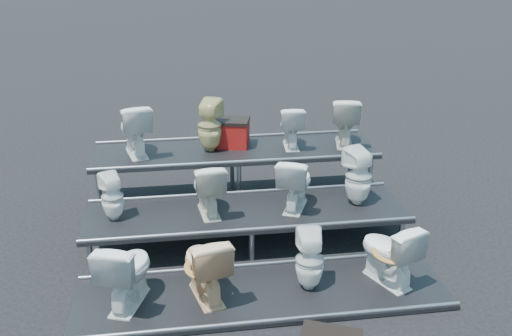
{
  "coord_description": "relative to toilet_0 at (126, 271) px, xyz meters",
  "views": [
    {
      "loc": [
        -0.88,
        -6.75,
        3.74
      ],
      "look_at": [
        0.14,
        0.1,
        1.01
      ],
      "focal_mm": 40.0,
      "sensor_mm": 36.0,
      "label": 1
    }
  ],
  "objects": [
    {
      "name": "toilet_6",
      "position": [
        2.13,
        1.3,
        0.36
      ],
      "size": [
        0.66,
        0.81,
        0.72
      ],
      "primitive_type": "imported",
      "rotation": [
        0.0,
        0.0,
        2.72
      ],
      "color": "white",
      "rests_on": "tier_mid"
    },
    {
      "name": "toilet_9",
      "position": [
        1.11,
        2.6,
        0.79
      ],
      "size": [
        0.47,
        0.47,
        0.78
      ],
      "primitive_type": "imported",
      "rotation": [
        0.0,
        0.0,
        2.71
      ],
      "color": "#CDBE7C",
      "rests_on": "tier_back"
    },
    {
      "name": "tier_back",
      "position": [
        1.48,
        2.6,
        -0.03
      ],
      "size": [
        4.2,
        1.2,
        0.86
      ],
      "primitive_type": "cube",
      "color": "black",
      "rests_on": "ground"
    },
    {
      "name": "toilet_0",
      "position": [
        0.0,
        0.0,
        0.0
      ],
      "size": [
        0.68,
        0.89,
        0.8
      ],
      "primitive_type": "imported",
      "rotation": [
        0.0,
        0.0,
        2.8
      ],
      "color": "white",
      "rests_on": "tier_front"
    },
    {
      "name": "toilet_2",
      "position": [
        2.03,
        0.0,
        -0.04
      ],
      "size": [
        0.35,
        0.36,
        0.72
      ],
      "primitive_type": "imported",
      "rotation": [
        0.0,
        0.0,
        3.04
      ],
      "color": "white",
      "rests_on": "tier_front"
    },
    {
      "name": "toilet_8",
      "position": [
        0.02,
        2.6,
        0.79
      ],
      "size": [
        0.59,
        0.83,
        0.77
      ],
      "primitive_type": "imported",
      "rotation": [
        0.0,
        0.0,
        3.38
      ],
      "color": "white",
      "rests_on": "tier_back"
    },
    {
      "name": "tier_mid",
      "position": [
        1.48,
        1.3,
        -0.23
      ],
      "size": [
        4.2,
        1.2,
        0.46
      ],
      "primitive_type": "cube",
      "color": "black",
      "rests_on": "ground"
    },
    {
      "name": "toilet_10",
      "position": [
        2.33,
        2.6,
        0.72
      ],
      "size": [
        0.41,
        0.66,
        0.64
      ],
      "primitive_type": "imported",
      "rotation": [
        0.0,
        0.0,
        3.06
      ],
      "color": "white",
      "rests_on": "tier_back"
    },
    {
      "name": "ground",
      "position": [
        1.48,
        1.3,
        -0.46
      ],
      "size": [
        80.0,
        80.0,
        0.0
      ],
      "primitive_type": "plane",
      "color": "black",
      "rests_on": "ground"
    },
    {
      "name": "toilet_7",
      "position": [
        2.99,
        1.3,
        0.39
      ],
      "size": [
        0.46,
        0.46,
        0.79
      ],
      "primitive_type": "imported",
      "rotation": [
        0.0,
        0.0,
        3.49
      ],
      "color": "white",
      "rests_on": "tier_mid"
    },
    {
      "name": "toilet_3",
      "position": [
        2.95,
        0.0,
        -0.01
      ],
      "size": [
        0.69,
        0.86,
        0.77
      ],
      "primitive_type": "imported",
      "rotation": [
        0.0,
        0.0,
        3.55
      ],
      "color": "white",
      "rests_on": "tier_front"
    },
    {
      "name": "tier_front",
      "position": [
        1.48,
        0.0,
        -0.43
      ],
      "size": [
        4.2,
        1.2,
        0.06
      ],
      "primitive_type": "cube",
      "color": "black",
      "rests_on": "ground"
    },
    {
      "name": "toilet_4",
      "position": [
        -0.23,
        1.3,
        0.31
      ],
      "size": [
        0.37,
        0.37,
        0.62
      ],
      "primitive_type": "imported",
      "rotation": [
        0.0,
        0.0,
        3.56
      ],
      "color": "white",
      "rests_on": "tier_mid"
    },
    {
      "name": "toilet_1",
      "position": [
        0.84,
        0.0,
        -0.0
      ],
      "size": [
        0.61,
        0.86,
        0.79
      ],
      "primitive_type": "imported",
      "rotation": [
        0.0,
        0.0,
        3.38
      ],
      "color": "#E6B685",
      "rests_on": "tier_front"
    },
    {
      "name": "toilet_11",
      "position": [
        3.17,
        2.6,
        0.77
      ],
      "size": [
        0.57,
        0.81,
        0.75
      ],
      "primitive_type": "imported",
      "rotation": [
        0.0,
        0.0,
        2.92
      ],
      "color": "beige",
      "rests_on": "tier_back"
    },
    {
      "name": "toilet_5",
      "position": [
        0.98,
        1.3,
        0.36
      ],
      "size": [
        0.47,
        0.73,
        0.71
      ],
      "primitive_type": "imported",
      "rotation": [
        0.0,
        0.0,
        3.25
      ],
      "color": "beige",
      "rests_on": "tier_mid"
    },
    {
      "name": "red_crate",
      "position": [
        1.44,
        2.77,
        0.59
      ],
      "size": [
        0.61,
        0.53,
        0.37
      ],
      "primitive_type": "cube",
      "rotation": [
        0.0,
        0.0,
        -0.25
      ],
      "color": "#9F1211",
      "rests_on": "tier_back"
    }
  ]
}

